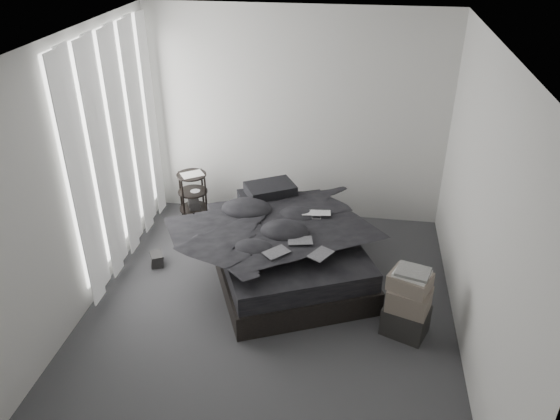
# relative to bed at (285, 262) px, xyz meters

# --- Properties ---
(floor) EXTENTS (3.60, 4.20, 0.01)m
(floor) POSITION_rel_bed_xyz_m (-0.06, -0.76, -0.13)
(floor) COLOR #363639
(floor) RESTS_ON ground
(ceiling) EXTENTS (3.60, 4.20, 0.01)m
(ceiling) POSITION_rel_bed_xyz_m (-0.06, -0.76, 2.47)
(ceiling) COLOR white
(ceiling) RESTS_ON ground
(wall_back) EXTENTS (3.60, 0.01, 2.60)m
(wall_back) POSITION_rel_bed_xyz_m (-0.06, 1.34, 1.17)
(wall_back) COLOR silver
(wall_back) RESTS_ON ground
(wall_front) EXTENTS (3.60, 0.01, 2.60)m
(wall_front) POSITION_rel_bed_xyz_m (-0.06, -2.86, 1.17)
(wall_front) COLOR silver
(wall_front) RESTS_ON ground
(wall_left) EXTENTS (0.01, 4.20, 2.60)m
(wall_left) POSITION_rel_bed_xyz_m (-1.86, -0.76, 1.17)
(wall_left) COLOR silver
(wall_left) RESTS_ON ground
(wall_right) EXTENTS (0.01, 4.20, 2.60)m
(wall_right) POSITION_rel_bed_xyz_m (1.74, -0.76, 1.17)
(wall_right) COLOR silver
(wall_right) RESTS_ON ground
(window_left) EXTENTS (0.02, 2.00, 2.30)m
(window_left) POSITION_rel_bed_xyz_m (-1.84, 0.14, 1.22)
(window_left) COLOR white
(window_left) RESTS_ON wall_left
(curtain_left) EXTENTS (0.06, 2.12, 2.48)m
(curtain_left) POSITION_rel_bed_xyz_m (-1.79, 0.14, 1.15)
(curtain_left) COLOR white
(curtain_left) RESTS_ON wall_left
(bed) EXTENTS (2.10, 2.34, 0.26)m
(bed) POSITION_rel_bed_xyz_m (0.00, 0.00, 0.00)
(bed) COLOR black
(bed) RESTS_ON floor
(mattress) EXTENTS (2.03, 2.27, 0.21)m
(mattress) POSITION_rel_bed_xyz_m (0.00, 0.00, 0.23)
(mattress) COLOR black
(mattress) RESTS_ON bed
(duvet) EXTENTS (1.96, 2.07, 0.22)m
(duvet) POSITION_rel_bed_xyz_m (0.02, -0.04, 0.45)
(duvet) COLOR black
(duvet) RESTS_ON mattress
(pillow_lower) EXTENTS (0.69, 0.59, 0.13)m
(pillow_lower) POSITION_rel_bed_xyz_m (-0.34, 0.66, 0.40)
(pillow_lower) COLOR black
(pillow_lower) RESTS_ON mattress
(pillow_upper) EXTENTS (0.65, 0.59, 0.12)m
(pillow_upper) POSITION_rel_bed_xyz_m (-0.27, 0.67, 0.53)
(pillow_upper) COLOR black
(pillow_upper) RESTS_ON pillow_lower
(laptop) EXTENTS (0.33, 0.23, 0.02)m
(laptop) POSITION_rel_bed_xyz_m (0.31, 0.18, 0.57)
(laptop) COLOR silver
(laptop) RESTS_ON duvet
(comic_a) EXTENTS (0.28, 0.28, 0.01)m
(comic_a) POSITION_rel_bed_xyz_m (-0.01, -0.56, 0.56)
(comic_a) COLOR black
(comic_a) RESTS_ON duvet
(comic_b) EXTENTS (0.27, 0.20, 0.01)m
(comic_b) POSITION_rel_bed_xyz_m (0.19, -0.32, 0.57)
(comic_b) COLOR black
(comic_b) RESTS_ON duvet
(comic_c) EXTENTS (0.26, 0.29, 0.01)m
(comic_c) POSITION_rel_bed_xyz_m (0.42, -0.53, 0.57)
(comic_c) COLOR black
(comic_c) RESTS_ON duvet
(side_stand) EXTENTS (0.48, 0.48, 0.67)m
(side_stand) POSITION_rel_bed_xyz_m (-1.28, 0.89, 0.20)
(side_stand) COLOR black
(side_stand) RESTS_ON floor
(papers) EXTENTS (0.32, 0.30, 0.01)m
(papers) POSITION_rel_bed_xyz_m (-1.27, 0.88, 0.55)
(papers) COLOR white
(papers) RESTS_ON side_stand
(floor_books) EXTENTS (0.19, 0.22, 0.13)m
(floor_books) POSITION_rel_bed_xyz_m (-1.44, -0.08, -0.07)
(floor_books) COLOR black
(floor_books) RESTS_ON floor
(box_lower) EXTENTS (0.48, 0.43, 0.29)m
(box_lower) POSITION_rel_bed_xyz_m (1.25, -0.80, 0.01)
(box_lower) COLOR black
(box_lower) RESTS_ON floor
(box_mid) EXTENTS (0.44, 0.39, 0.22)m
(box_mid) POSITION_rel_bed_xyz_m (1.25, -0.81, 0.27)
(box_mid) COLOR #685D52
(box_mid) RESTS_ON box_lower
(box_upper) EXTENTS (0.44, 0.40, 0.15)m
(box_upper) POSITION_rel_bed_xyz_m (1.24, -0.79, 0.46)
(box_upper) COLOR #685D52
(box_upper) RESTS_ON box_mid
(art_book_white) EXTENTS (0.37, 0.33, 0.03)m
(art_book_white) POSITION_rel_bed_xyz_m (1.25, -0.80, 0.55)
(art_book_white) COLOR silver
(art_book_white) RESTS_ON box_upper
(art_book_snake) EXTENTS (0.34, 0.30, 0.03)m
(art_book_snake) POSITION_rel_bed_xyz_m (1.25, -0.81, 0.58)
(art_book_snake) COLOR silver
(art_book_snake) RESTS_ON art_book_white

